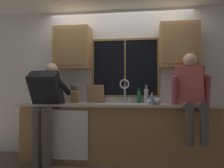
{
  "coord_description": "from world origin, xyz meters",
  "views": [
    {
      "loc": [
        0.45,
        -4.04,
        1.13
      ],
      "look_at": [
        -0.09,
        -0.3,
        1.24
      ],
      "focal_mm": 37.59,
      "sensor_mm": 36.0,
      "label": 1
    }
  ],
  "objects_px": {
    "knife_block": "(75,97)",
    "bottle_tall_clear": "(139,96)",
    "person_sitting_on_counter": "(192,92)",
    "soap_dispenser": "(152,100)",
    "person_standing": "(46,101)",
    "cutting_board": "(96,94)",
    "mixing_bowl": "(155,101)",
    "bottle_green_glass": "(146,95)"
  },
  "relations": [
    {
      "from": "knife_block",
      "to": "bottle_tall_clear",
      "type": "bearing_deg",
      "value": 9.81
    },
    {
      "from": "person_sitting_on_counter",
      "to": "soap_dispenser",
      "type": "xyz_separation_m",
      "value": [
        -0.56,
        0.06,
        -0.11
      ]
    },
    {
      "from": "soap_dispenser",
      "to": "person_sitting_on_counter",
      "type": "bearing_deg",
      "value": -6.14
    },
    {
      "from": "person_standing",
      "to": "cutting_board",
      "type": "bearing_deg",
      "value": 39.04
    },
    {
      "from": "mixing_bowl",
      "to": "bottle_green_glass",
      "type": "xyz_separation_m",
      "value": [
        -0.13,
        0.29,
        0.08
      ]
    },
    {
      "from": "soap_dispenser",
      "to": "bottle_green_glass",
      "type": "bearing_deg",
      "value": 100.6
    },
    {
      "from": "person_standing",
      "to": "soap_dispenser",
      "type": "bearing_deg",
      "value": 3.99
    },
    {
      "from": "person_sitting_on_counter",
      "to": "bottle_tall_clear",
      "type": "height_order",
      "value": "person_sitting_on_counter"
    },
    {
      "from": "person_sitting_on_counter",
      "to": "person_standing",
      "type": "bearing_deg",
      "value": -178.62
    },
    {
      "from": "bottle_tall_clear",
      "to": "soap_dispenser",
      "type": "bearing_deg",
      "value": -64.67
    },
    {
      "from": "soap_dispenser",
      "to": "bottle_tall_clear",
      "type": "height_order",
      "value": "bottle_tall_clear"
    },
    {
      "from": "person_sitting_on_counter",
      "to": "cutting_board",
      "type": "bearing_deg",
      "value": 162.01
    },
    {
      "from": "bottle_tall_clear",
      "to": "mixing_bowl",
      "type": "bearing_deg",
      "value": -48.85
    },
    {
      "from": "mixing_bowl",
      "to": "bottle_green_glass",
      "type": "bearing_deg",
      "value": 113.51
    },
    {
      "from": "cutting_board",
      "to": "bottle_green_glass",
      "type": "bearing_deg",
      "value": 0.56
    },
    {
      "from": "person_standing",
      "to": "knife_block",
      "type": "relative_size",
      "value": 4.9
    },
    {
      "from": "bottle_green_glass",
      "to": "soap_dispenser",
      "type": "bearing_deg",
      "value": -79.4
    },
    {
      "from": "person_standing",
      "to": "bottle_green_glass",
      "type": "xyz_separation_m",
      "value": [
        1.53,
        0.55,
        0.08
      ]
    },
    {
      "from": "mixing_bowl",
      "to": "person_sitting_on_counter",
      "type": "bearing_deg",
      "value": -21.69
    },
    {
      "from": "bottle_tall_clear",
      "to": "person_standing",
      "type": "bearing_deg",
      "value": -159.04
    },
    {
      "from": "person_sitting_on_counter",
      "to": "knife_block",
      "type": "distance_m",
      "value": 1.84
    },
    {
      "from": "knife_block",
      "to": "bottle_green_glass",
      "type": "xyz_separation_m",
      "value": [
        1.18,
        0.19,
        0.02
      ]
    },
    {
      "from": "bottle_green_glass",
      "to": "bottle_tall_clear",
      "type": "relative_size",
      "value": 1.16
    },
    {
      "from": "mixing_bowl",
      "to": "soap_dispenser",
      "type": "height_order",
      "value": "soap_dispenser"
    },
    {
      "from": "soap_dispenser",
      "to": "person_standing",
      "type": "bearing_deg",
      "value": -176.01
    },
    {
      "from": "cutting_board",
      "to": "soap_dispenser",
      "type": "height_order",
      "value": "cutting_board"
    },
    {
      "from": "knife_block",
      "to": "bottle_tall_clear",
      "type": "relative_size",
      "value": 1.2
    },
    {
      "from": "mixing_bowl",
      "to": "knife_block",
      "type": "bearing_deg",
      "value": 175.55
    },
    {
      "from": "person_sitting_on_counter",
      "to": "cutting_board",
      "type": "height_order",
      "value": "person_sitting_on_counter"
    },
    {
      "from": "knife_block",
      "to": "person_sitting_on_counter",
      "type": "bearing_deg",
      "value": -9.54
    },
    {
      "from": "person_sitting_on_counter",
      "to": "mixing_bowl",
      "type": "distance_m",
      "value": 0.57
    },
    {
      "from": "cutting_board",
      "to": "mixing_bowl",
      "type": "xyz_separation_m",
      "value": [
        0.99,
        -0.28,
        -0.1
      ]
    },
    {
      "from": "person_standing",
      "to": "soap_dispenser",
      "type": "xyz_separation_m",
      "value": [
        1.61,
        0.11,
        0.02
      ]
    },
    {
      "from": "person_sitting_on_counter",
      "to": "bottle_green_glass",
      "type": "relative_size",
      "value": 4.05
    },
    {
      "from": "bottle_green_glass",
      "to": "bottle_tall_clear",
      "type": "xyz_separation_m",
      "value": [
        -0.12,
        -0.01,
        -0.02
      ]
    },
    {
      "from": "knife_block",
      "to": "soap_dispenser",
      "type": "xyz_separation_m",
      "value": [
        1.26,
        -0.24,
        -0.04
      ]
    },
    {
      "from": "soap_dispenser",
      "to": "mixing_bowl",
      "type": "bearing_deg",
      "value": 72.33
    },
    {
      "from": "bottle_tall_clear",
      "to": "cutting_board",
      "type": "bearing_deg",
      "value": 179.96
    },
    {
      "from": "knife_block",
      "to": "bottle_green_glass",
      "type": "relative_size",
      "value": 1.03
    },
    {
      "from": "person_sitting_on_counter",
      "to": "knife_block",
      "type": "height_order",
      "value": "person_sitting_on_counter"
    },
    {
      "from": "soap_dispenser",
      "to": "bottle_green_glass",
      "type": "relative_size",
      "value": 0.59
    },
    {
      "from": "person_standing",
      "to": "bottle_green_glass",
      "type": "relative_size",
      "value": 5.07
    }
  ]
}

